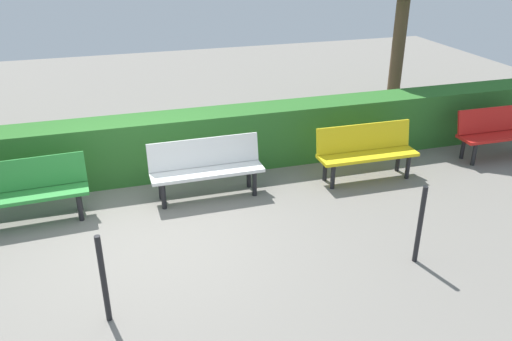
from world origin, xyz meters
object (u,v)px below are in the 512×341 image
at_px(bench_yellow, 366,150).
at_px(bench_white, 206,166).
at_px(bench_red, 497,131).
at_px(bench_green, 26,189).

xyz_separation_m(bench_yellow, bench_white, (2.54, -0.13, 0.00)).
distance_m(bench_red, bench_green, 7.56).
xyz_separation_m(bench_white, bench_green, (2.46, 0.04, -0.00)).
relative_size(bench_yellow, bench_white, 0.97).
bearing_deg(bench_red, bench_yellow, 3.08).
height_order(bench_yellow, bench_white, same).
height_order(bench_white, bench_green, same).
distance_m(bench_red, bench_yellow, 2.57).
bearing_deg(bench_red, bench_green, 0.73).
height_order(bench_red, bench_yellow, bench_yellow).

